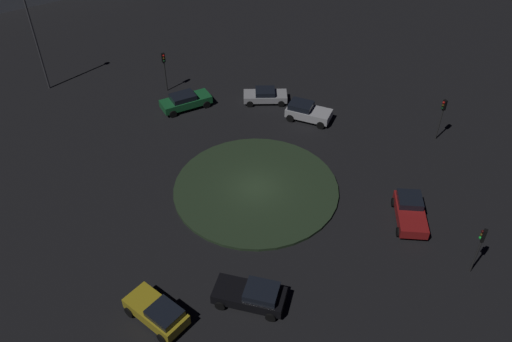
% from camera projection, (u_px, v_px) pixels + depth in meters
% --- Properties ---
extents(ground_plane, '(118.63, 118.63, 0.00)m').
position_uv_depth(ground_plane, '(256.00, 189.00, 39.78)').
color(ground_plane, black).
extents(roundabout_island, '(12.47, 12.47, 0.22)m').
position_uv_depth(roundabout_island, '(256.00, 188.00, 39.71)').
color(roundabout_island, '#2D4228').
rests_on(roundabout_island, ground_plane).
extents(car_silver, '(4.08, 4.05, 1.31)m').
position_uv_depth(car_silver, '(265.00, 95.00, 48.85)').
color(car_silver, silver).
rests_on(car_silver, ground_plane).
extents(car_white, '(4.30, 3.15, 1.56)m').
position_uv_depth(car_white, '(307.00, 112.00, 46.51)').
color(car_white, white).
rests_on(car_white, ground_plane).
extents(car_green, '(3.14, 4.90, 1.47)m').
position_uv_depth(car_green, '(185.00, 101.00, 47.97)').
color(car_green, '#1E7238').
rests_on(car_green, ground_plane).
extents(car_yellow, '(4.03, 2.24, 1.48)m').
position_uv_depth(car_yellow, '(158.00, 312.00, 30.41)').
color(car_yellow, gold).
rests_on(car_yellow, ground_plane).
extents(car_red, '(4.06, 4.41, 1.47)m').
position_uv_depth(car_red, '(410.00, 211.00, 36.85)').
color(car_red, red).
rests_on(car_red, ground_plane).
extents(car_black, '(4.67, 3.70, 1.49)m').
position_uv_depth(car_black, '(252.00, 295.00, 31.37)').
color(car_black, black).
rests_on(car_black, ground_plane).
extents(traffic_light_west, '(0.38, 0.34, 3.80)m').
position_uv_depth(traffic_light_west, '(481.00, 242.00, 31.98)').
color(traffic_light_west, '#2D2D2D').
rests_on(traffic_light_west, ground_plane).
extents(traffic_light_southwest, '(0.36, 0.39, 3.85)m').
position_uv_depth(traffic_light_southwest, '(442.00, 112.00, 42.99)').
color(traffic_light_southwest, '#2D2D2D').
rests_on(traffic_light_southwest, ground_plane).
extents(traffic_light_east, '(0.39, 0.35, 3.96)m').
position_uv_depth(traffic_light_east, '(164.00, 64.00, 49.01)').
color(traffic_light_east, '#2D2D2D').
rests_on(traffic_light_east, ground_plane).
extents(streetlamp_east, '(0.52, 0.52, 9.69)m').
position_uv_depth(streetlamp_east, '(32.00, 28.00, 47.23)').
color(streetlamp_east, '#4C4C51').
rests_on(streetlamp_east, ground_plane).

